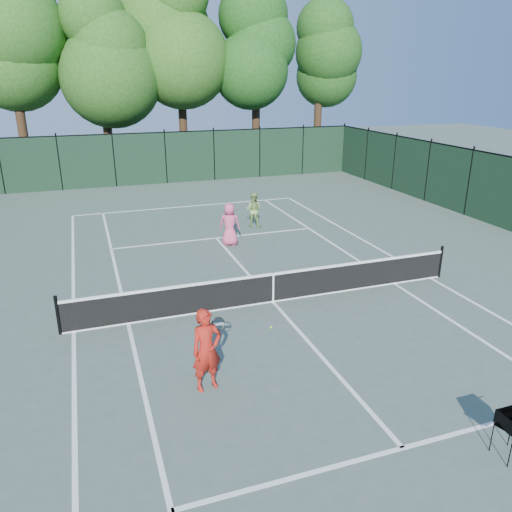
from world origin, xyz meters
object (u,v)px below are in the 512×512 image
object	(u,v)px
coach	(207,350)
player_pink	(230,224)
player_green	(253,210)
loose_ball_midcourt	(271,327)

from	to	relation	value
coach	player_pink	xyz separation A→B (m)	(3.10, 8.89, -0.08)
player_green	loose_ball_midcourt	world-z (taller)	player_green
coach	player_pink	size ratio (longest dim) A/B	1.09
coach	player_green	xyz separation A→B (m)	(4.76, 10.91, -0.15)
coach	loose_ball_midcourt	distance (m)	3.09
player_green	coach	bearing A→B (deg)	99.19
player_green	loose_ball_midcourt	size ratio (longest dim) A/B	22.22
player_pink	loose_ball_midcourt	distance (m)	6.99
player_green	loose_ball_midcourt	xyz separation A→B (m)	(-2.57, -8.91, -0.72)
coach	player_green	world-z (taller)	coach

